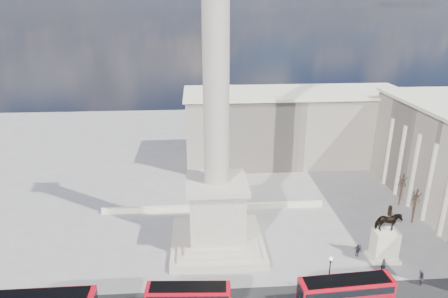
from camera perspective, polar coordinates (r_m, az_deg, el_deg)
name	(u,v)px	position (r m, az deg, el deg)	size (l,w,h in m)	color
ground	(219,264)	(59.79, -0.71, -16.05)	(180.00, 180.00, 0.00)	gray
nelsons_column	(217,168)	(57.81, -1.06, -2.66)	(14.00, 14.00, 49.85)	#C0B3A0
balustrade_wall	(214,207)	(73.06, -1.47, -8.32)	(40.00, 0.60, 1.10)	beige
building_northeast	(294,126)	(95.04, 9.95, 3.25)	(51.00, 17.00, 16.60)	beige
red_bus_c	(346,294)	(52.97, 17.00, -19.25)	(11.45, 3.28, 4.59)	#AF0915
victorian_lamp	(329,274)	(53.79, 14.81, -16.84)	(0.51, 0.51, 5.95)	black
equestrian_statue	(385,241)	(63.33, 22.03, -12.06)	(4.30, 3.22, 8.87)	beige
bare_tree_mid	(417,195)	(74.23, 25.83, -5.96)	(1.75, 1.75, 6.63)	#332319
bare_tree_far	(403,179)	(79.57, 24.19, -3.99)	(1.63, 1.63, 6.64)	#332319
pedestrian_walking	(383,265)	(61.94, 21.81, -15.17)	(0.70, 0.46, 1.93)	black
pedestrian_standing	(421,279)	(61.36, 26.31, -16.28)	(0.93, 0.72, 1.91)	black
pedestrian_crossing	(357,251)	(63.80, 18.53, -13.61)	(1.13, 0.47, 1.94)	black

